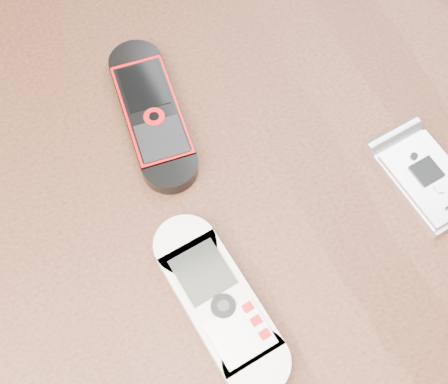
{
  "coord_description": "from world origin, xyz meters",
  "views": [
    {
      "loc": [
        -0.09,
        -0.19,
        1.19
      ],
      "look_at": [
        0.01,
        0.0,
        0.76
      ],
      "focal_mm": 50.0,
      "sensor_mm": 36.0,
      "label": 1
    }
  ],
  "objects_px": {
    "table": "(219,247)",
    "nokia_white": "(219,303)",
    "nokia_black_red": "(152,113)",
    "motorola_razr": "(426,177)"
  },
  "relations": [
    {
      "from": "nokia_white",
      "to": "nokia_black_red",
      "type": "xyz_separation_m",
      "value": [
        0.02,
        0.17,
        -0.0
      ]
    },
    {
      "from": "motorola_razr",
      "to": "table",
      "type": "bearing_deg",
      "value": 154.95
    },
    {
      "from": "nokia_white",
      "to": "motorola_razr",
      "type": "bearing_deg",
      "value": 0.9
    },
    {
      "from": "nokia_white",
      "to": "motorola_razr",
      "type": "relative_size",
      "value": 1.52
    },
    {
      "from": "nokia_black_red",
      "to": "motorola_razr",
      "type": "distance_m",
      "value": 0.23
    },
    {
      "from": "nokia_black_red",
      "to": "table",
      "type": "bearing_deg",
      "value": -72.74
    },
    {
      "from": "nokia_black_red",
      "to": "motorola_razr",
      "type": "relative_size",
      "value": 1.55
    },
    {
      "from": "nokia_white",
      "to": "motorola_razr",
      "type": "xyz_separation_m",
      "value": [
        0.19,
        0.02,
        -0.0
      ]
    },
    {
      "from": "table",
      "to": "nokia_white",
      "type": "relative_size",
      "value": 8.24
    },
    {
      "from": "table",
      "to": "nokia_white",
      "type": "bearing_deg",
      "value": -115.68
    }
  ]
}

